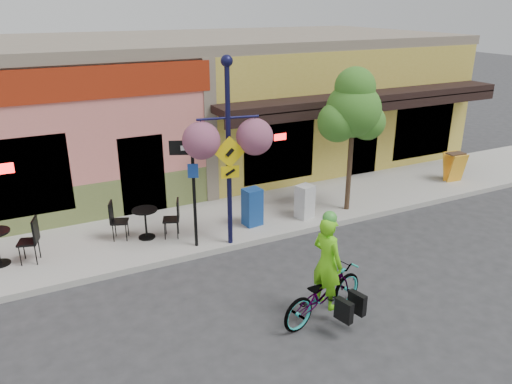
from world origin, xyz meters
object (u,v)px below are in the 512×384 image
at_px(newspaper_box_grey, 305,202).
at_px(building, 194,102).
at_px(street_tree, 351,140).
at_px(bicycle, 323,293).
at_px(one_way_sign, 194,195).
at_px(cyclist_rider, 326,274).
at_px(newspaper_box_blue, 252,207).
at_px(lamp_post, 229,155).

bearing_deg(newspaper_box_grey, building, 81.09).
bearing_deg(street_tree, bicycle, -131.29).
distance_m(bicycle, one_way_sign, 3.88).
xyz_separation_m(bicycle, cyclist_rider, (0.05, 0.00, 0.38)).
distance_m(newspaper_box_blue, newspaper_box_grey, 1.47).
distance_m(lamp_post, newspaper_box_blue, 2.08).
bearing_deg(building, bicycle, -96.94).
height_order(newspaper_box_blue, newspaper_box_grey, newspaper_box_blue).
xyz_separation_m(building, bicycle, (-1.24, -10.21, -1.73)).
height_order(building, cyclist_rider, building).
distance_m(bicycle, lamp_post, 3.85).
bearing_deg(building, newspaper_box_blue, -96.70).
relative_size(building, bicycle, 9.13).
relative_size(bicycle, newspaper_box_blue, 2.03).
bearing_deg(one_way_sign, bicycle, -49.33).
bearing_deg(newspaper_box_grey, one_way_sign, 169.53).
bearing_deg(cyclist_rider, lamp_post, -5.76).
distance_m(cyclist_rider, lamp_post, 3.69).
xyz_separation_m(building, cyclist_rider, (-1.19, -10.21, -1.35)).
bearing_deg(newspaper_box_grey, newspaper_box_blue, 156.27).
bearing_deg(newspaper_box_blue, bicycle, -104.41).
height_order(lamp_post, street_tree, lamp_post).
distance_m(lamp_post, street_tree, 3.80).
distance_m(building, newspaper_box_blue, 6.40).
relative_size(bicycle, one_way_sign, 0.77).
distance_m(newspaper_box_blue, street_tree, 3.21).
bearing_deg(newspaper_box_grey, bicycle, -132.68).
height_order(one_way_sign, newspaper_box_grey, one_way_sign).
relative_size(bicycle, newspaper_box_grey, 2.20).
relative_size(building, newspaper_box_grey, 20.05).
bearing_deg(building, street_tree, -71.73).
relative_size(building, one_way_sign, 7.00).
bearing_deg(bicycle, street_tree, -54.93).
bearing_deg(street_tree, building, 108.27).
relative_size(lamp_post, newspaper_box_blue, 4.49).
bearing_deg(bicycle, newspaper_box_grey, -40.83).
bearing_deg(cyclist_rider, street_tree, -54.50).
distance_m(cyclist_rider, newspaper_box_blue, 4.09).
bearing_deg(newspaper_box_grey, street_tree, -16.73).
bearing_deg(building, lamp_post, -103.61).
distance_m(bicycle, newspaper_box_blue, 4.09).
height_order(building, one_way_sign, building).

